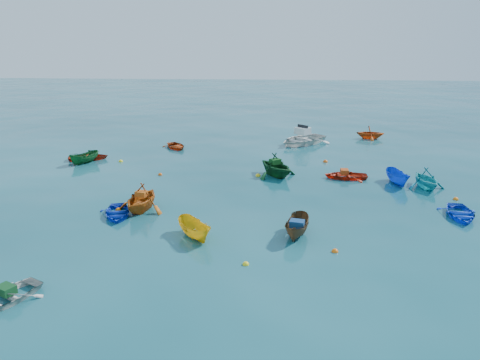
# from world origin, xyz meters

# --- Properties ---
(ground) EXTENTS (160.00, 160.00, 0.00)m
(ground) POSITION_xyz_m (0.00, 0.00, 0.00)
(ground) COLOR #093B48
(ground) RESTS_ON ground
(dinghy_blue_sw) EXTENTS (2.69, 3.23, 0.58)m
(dinghy_blue_sw) POSITION_xyz_m (-6.42, -0.77, 0.00)
(dinghy_blue_sw) COLOR #0F33C2
(dinghy_blue_sw) RESTS_ON ground
(dinghy_white_near) EXTENTS (3.04, 3.38, 0.58)m
(dinghy_white_near) POSITION_xyz_m (-7.93, -9.50, 0.00)
(dinghy_white_near) COLOR beige
(dinghy_white_near) RESTS_ON ground
(sampan_brown_mid) EXTENTS (1.66, 2.92, 1.06)m
(sampan_brown_mid) POSITION_xyz_m (3.33, -2.79, 0.00)
(sampan_brown_mid) COLOR #50351C
(sampan_brown_mid) RESTS_ON ground
(dinghy_blue_se) EXTENTS (2.52, 3.23, 0.61)m
(dinghy_blue_se) POSITION_xyz_m (12.38, 0.27, 0.00)
(dinghy_blue_se) COLOR blue
(dinghy_blue_se) RESTS_ON ground
(dinghy_orange_w) EXTENTS (3.29, 3.63, 1.66)m
(dinghy_orange_w) POSITION_xyz_m (-5.30, 0.19, 0.00)
(dinghy_orange_w) COLOR #BB5611
(dinghy_orange_w) RESTS_ON ground
(sampan_yellow_mid) EXTENTS (2.40, 2.80, 1.05)m
(sampan_yellow_mid) POSITION_xyz_m (-1.70, -3.37, 0.00)
(sampan_yellow_mid) COLOR gold
(sampan_yellow_mid) RESTS_ON ground
(dinghy_cyan_se) EXTENTS (2.81, 3.12, 1.45)m
(dinghy_cyan_se) POSITION_xyz_m (12.08, 5.33, 0.00)
(dinghy_cyan_se) COLOR #1DABB4
(dinghy_cyan_se) RESTS_ON ground
(dinghy_red_nw) EXTENTS (3.54, 2.97, 0.63)m
(dinghy_red_nw) POSITION_xyz_m (-12.47, 10.92, 0.00)
(dinghy_red_nw) COLOR #AE250E
(dinghy_red_nw) RESTS_ON ground
(dinghy_green_n) EXTENTS (4.24, 4.34, 1.73)m
(dinghy_green_n) POSITION_xyz_m (2.38, 7.39, 0.00)
(dinghy_green_n) COLOR #10451E
(dinghy_green_n) RESTS_ON ground
(dinghy_red_ne) EXTENTS (2.97, 2.16, 0.60)m
(dinghy_red_ne) POSITION_xyz_m (7.22, 7.16, 0.00)
(dinghy_red_ne) COLOR red
(dinghy_red_ne) RESTS_ON ground
(sampan_blue_far) EXTENTS (1.45, 2.87, 1.06)m
(sampan_blue_far) POSITION_xyz_m (10.46, 6.02, 0.00)
(sampan_blue_far) COLOR blue
(sampan_blue_far) RESTS_ON ground
(dinghy_red_far) EXTENTS (3.08, 3.34, 0.57)m
(dinghy_red_far) POSITION_xyz_m (-6.27, 15.29, 0.00)
(dinghy_red_far) COLOR #A1350D
(dinghy_red_far) RESTS_ON ground
(dinghy_orange_far) EXTENTS (2.78, 2.47, 1.35)m
(dinghy_orange_far) POSITION_xyz_m (11.50, 20.25, 0.00)
(dinghy_orange_far) COLOR #C14912
(dinghy_orange_far) RESTS_ON ground
(sampan_green_far) EXTENTS (2.22, 2.74, 1.01)m
(sampan_green_far) POSITION_xyz_m (-12.35, 9.87, 0.00)
(sampan_green_far) COLOR #145523
(sampan_green_far) RESTS_ON ground
(motorboat_white) EXTENTS (6.16, 6.16, 1.65)m
(motorboat_white) POSITION_xyz_m (4.90, 17.67, 0.00)
(motorboat_white) COLOR silver
(motorboat_white) RESTS_ON ground
(tarp_green_a) EXTENTS (0.82, 0.75, 0.32)m
(tarp_green_a) POSITION_xyz_m (-7.88, -9.41, 0.45)
(tarp_green_a) COLOR #10421C
(tarp_green_a) RESTS_ON dinghy_white_near
(tarp_blue_a) EXTENTS (0.80, 0.68, 0.34)m
(tarp_blue_a) POSITION_xyz_m (3.30, -2.94, 0.70)
(tarp_blue_a) COLOR navy
(tarp_blue_a) RESTS_ON sampan_brown_mid
(tarp_orange_a) EXTENTS (0.69, 0.58, 0.30)m
(tarp_orange_a) POSITION_xyz_m (-5.29, 0.24, 0.98)
(tarp_orange_a) COLOR #C85714
(tarp_orange_a) RESTS_ON dinghy_orange_w
(tarp_green_b) EXTENTS (0.89, 0.85, 0.34)m
(tarp_green_b) POSITION_xyz_m (2.32, 7.47, 1.04)
(tarp_green_b) COLOR #124816
(tarp_green_b) RESTS_ON dinghy_green_n
(tarp_orange_b) EXTENTS (0.54, 0.70, 0.33)m
(tarp_orange_b) POSITION_xyz_m (7.12, 7.16, 0.47)
(tarp_orange_b) COLOR #B13F12
(tarp_orange_b) RESTS_ON dinghy_red_ne
(buoy_or_a) EXTENTS (0.32, 0.32, 0.32)m
(buoy_or_a) POSITION_xyz_m (-6.64, 0.08, 0.00)
(buoy_or_a) COLOR #D7670B
(buoy_or_a) RESTS_ON ground
(buoy_ye_a) EXTENTS (0.30, 0.30, 0.30)m
(buoy_ye_a) POSITION_xyz_m (0.94, -6.01, 0.00)
(buoy_ye_a) COLOR yellow
(buoy_ye_a) RESTS_ON ground
(buoy_or_b) EXTENTS (0.31, 0.31, 0.31)m
(buoy_or_b) POSITION_xyz_m (4.98, -4.50, 0.00)
(buoy_or_b) COLOR #FF640D
(buoy_or_b) RESTS_ON ground
(buoy_or_c) EXTENTS (0.31, 0.31, 0.31)m
(buoy_or_c) POSITION_xyz_m (-5.82, 7.10, 0.00)
(buoy_or_c) COLOR #CF4C0B
(buoy_or_c) RESTS_ON ground
(buoy_ye_c) EXTENTS (0.37, 0.37, 0.37)m
(buoy_ye_c) POSITION_xyz_m (1.13, 7.28, 0.00)
(buoy_ye_c) COLOR yellow
(buoy_ye_c) RESTS_ON ground
(buoy_or_d) EXTENTS (0.32, 0.32, 0.32)m
(buoy_or_d) POSITION_xyz_m (13.22, 3.12, 0.00)
(buoy_or_d) COLOR orange
(buoy_or_d) RESTS_ON ground
(buoy_ye_d) EXTENTS (0.33, 0.33, 0.33)m
(buoy_ye_d) POSITION_xyz_m (-9.72, 10.49, 0.00)
(buoy_ye_d) COLOR yellow
(buoy_ye_d) RESTS_ON ground
(buoy_or_e) EXTENTS (0.37, 0.37, 0.37)m
(buoy_or_e) POSITION_xyz_m (6.30, 11.38, 0.00)
(buoy_or_e) COLOR #EE560C
(buoy_or_e) RESTS_ON ground
(buoy_ye_e) EXTENTS (0.33, 0.33, 0.33)m
(buoy_ye_e) POSITION_xyz_m (5.53, 18.42, 0.00)
(buoy_ye_e) COLOR gold
(buoy_ye_e) RESTS_ON ground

